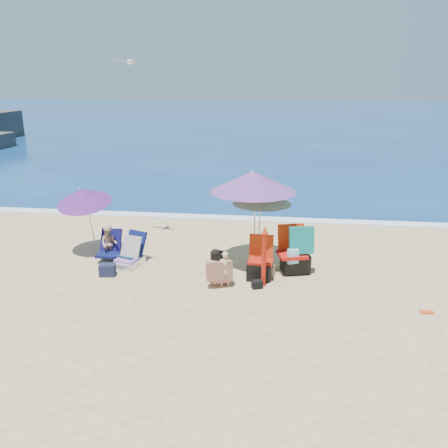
# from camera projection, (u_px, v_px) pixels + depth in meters

# --- Properties ---
(ground) EXTENTS (120.00, 120.00, 0.00)m
(ground) POSITION_uv_depth(u_px,v_px,m) (232.00, 287.00, 10.18)
(ground) COLOR #D8BC84
(ground) RESTS_ON ground
(sea) EXTENTS (120.00, 80.00, 0.12)m
(sea) POSITION_uv_depth(u_px,v_px,m) (276.00, 118.00, 52.81)
(sea) COLOR navy
(sea) RESTS_ON ground
(foam) EXTENTS (120.00, 0.50, 0.04)m
(foam) POSITION_uv_depth(u_px,v_px,m) (249.00, 219.00, 15.00)
(foam) COLOR white
(foam) RESTS_ON ground
(umbrella_turquoise) EXTENTS (2.53, 2.53, 2.31)m
(umbrella_turquoise) POSITION_uv_depth(u_px,v_px,m) (253.00, 182.00, 10.82)
(umbrella_turquoise) COLOR silver
(umbrella_turquoise) RESTS_ON ground
(umbrella_striped) EXTENTS (1.72, 1.72, 1.89)m
(umbrella_striped) POSITION_uv_depth(u_px,v_px,m) (262.00, 195.00, 11.14)
(umbrella_striped) COLOR white
(umbrella_striped) RESTS_ON ground
(umbrella_blue) EXTENTS (1.39, 1.44, 1.84)m
(umbrella_blue) POSITION_uv_depth(u_px,v_px,m) (83.00, 196.00, 11.69)
(umbrella_blue) COLOR silver
(umbrella_blue) RESTS_ON ground
(furled_umbrella) EXTENTS (0.14, 0.14, 1.35)m
(furled_umbrella) POSITION_uv_depth(u_px,v_px,m) (264.00, 254.00, 10.01)
(furled_umbrella) COLOR #A91A0C
(furled_umbrella) RESTS_ON ground
(chair_navy) EXTENTS (0.74, 0.80, 0.74)m
(chair_navy) POSITION_uv_depth(u_px,v_px,m) (132.00, 255.00, 11.46)
(chair_navy) COLOR #0B1A41
(chair_navy) RESTS_ON ground
(chair_rainbow) EXTENTS (0.63, 0.77, 0.69)m
(chair_rainbow) POSITION_uv_depth(u_px,v_px,m) (127.00, 259.00, 11.20)
(chair_rainbow) COLOR #D64B55
(chair_rainbow) RESTS_ON ground
(camp_chair_left) EXTENTS (0.59, 0.59, 0.95)m
(camp_chair_left) POSITION_uv_depth(u_px,v_px,m) (259.00, 266.00, 10.55)
(camp_chair_left) COLOR #AC180C
(camp_chair_left) RESTS_ON ground
(camp_chair_right) EXTENTS (0.86, 0.84, 1.15)m
(camp_chair_right) POSITION_uv_depth(u_px,v_px,m) (295.00, 255.00, 10.83)
(camp_chair_right) COLOR #B7120D
(camp_chair_right) RESTS_ON ground
(person_center) EXTENTS (0.59, 0.57, 0.82)m
(person_center) POSITION_uv_depth(u_px,v_px,m) (222.00, 269.00, 10.09)
(person_center) COLOR tan
(person_center) RESTS_ON ground
(person_left) EXTENTS (0.52, 0.65, 0.95)m
(person_left) POSITION_uv_depth(u_px,v_px,m) (109.00, 243.00, 11.56)
(person_left) COLOR tan
(person_left) RESTS_ON ground
(bag_navy_a) EXTENTS (0.38, 0.30, 0.27)m
(bag_navy_a) POSITION_uv_depth(u_px,v_px,m) (107.00, 270.00, 10.72)
(bag_navy_a) COLOR #171B34
(bag_navy_a) RESTS_ON ground
(bag_black_a) EXTENTS (0.35, 0.30, 0.22)m
(bag_black_a) POSITION_uv_depth(u_px,v_px,m) (218.00, 255.00, 11.66)
(bag_black_a) COLOR black
(bag_black_a) RESTS_ON ground
(bag_tan) EXTENTS (0.32, 0.26, 0.24)m
(bag_tan) POSITION_uv_depth(u_px,v_px,m) (268.00, 271.00, 10.73)
(bag_tan) COLOR tan
(bag_tan) RESTS_ON ground
(bag_black_b) EXTENTS (0.27, 0.23, 0.17)m
(bag_black_b) POSITION_uv_depth(u_px,v_px,m) (257.00, 284.00, 10.09)
(bag_black_b) COLOR black
(bag_black_b) RESTS_ON ground
(orange_item) EXTENTS (0.27, 0.16, 0.03)m
(orange_item) POSITION_uv_depth(u_px,v_px,m) (427.00, 312.00, 9.04)
(orange_item) COLOR #D64516
(orange_item) RESTS_ON ground
(seagull) EXTENTS (0.65, 0.38, 0.13)m
(seagull) POSITION_uv_depth(u_px,v_px,m) (130.00, 62.00, 11.67)
(seagull) COLOR white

